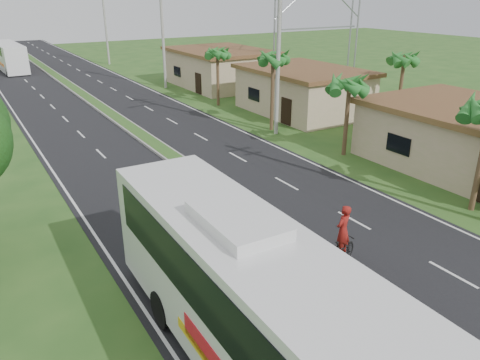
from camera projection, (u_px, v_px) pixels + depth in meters
ground at (384, 307)px, 15.11m from camera, size 180.00×180.00×0.00m
road_asphalt at (154, 145)px, 30.94m from camera, size 14.00×160.00×0.02m
median_strip at (153, 144)px, 30.90m from camera, size 1.20×160.00×0.18m
lane_edge_left at (47, 163)px, 27.72m from camera, size 0.12×160.00×0.01m
lane_edge_right at (240, 131)px, 34.17m from camera, size 0.12×160.00×0.01m
shop_mid at (303, 90)px, 38.57m from camera, size 7.60×10.60×3.67m
shop_far at (220, 67)px, 49.63m from camera, size 8.60×11.60×3.82m
palm_verge_b at (350, 85)px, 27.50m from camera, size 2.40×2.40×5.05m
palm_verge_c at (273, 58)px, 32.47m from camera, size 2.40×2.40×5.85m
palm_verge_d at (217, 53)px, 40.05m from camera, size 2.40×2.40×5.25m
palm_behind_shop at (404, 59)px, 33.56m from camera, size 2.40×2.40×5.65m
utility_pole_b at (278, 43)px, 31.09m from camera, size 3.20×0.28×12.00m
utility_pole_c at (163, 32)px, 47.16m from camera, size 1.60×0.28×11.00m
utility_pole_d at (105, 23)px, 63.09m from camera, size 1.60×0.28×10.50m
billboard_lattice at (318, 19)px, 46.90m from camera, size 10.18×1.18×12.07m
coach_bus_main at (265, 310)px, 11.14m from camera, size 3.06×13.66×4.40m
coach_bus_far at (9, 55)px, 59.24m from camera, size 2.97×11.70×3.38m
motorcyclist at (342, 245)px, 17.01m from camera, size 2.00×1.10×2.46m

